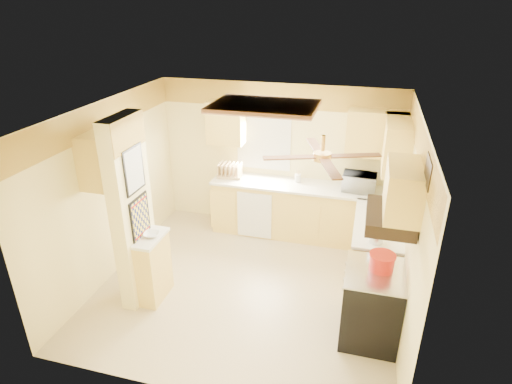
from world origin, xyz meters
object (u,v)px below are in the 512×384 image
(bowl, at_px, (152,234))
(kettle, at_px, (377,234))
(microwave, at_px, (359,182))
(stove, at_px, (371,304))
(dutch_oven, at_px, (382,262))

(bowl, height_order, kettle, kettle)
(microwave, height_order, bowl, microwave)
(stove, relative_size, dutch_oven, 3.09)
(stove, distance_m, dutch_oven, 0.56)
(stove, xyz_separation_m, bowl, (-2.78, 0.02, 0.50))
(microwave, relative_size, dutch_oven, 1.73)
(microwave, distance_m, bowl, 3.28)
(dutch_oven, distance_m, kettle, 0.54)
(bowl, xyz_separation_m, dutch_oven, (2.84, 0.05, 0.05))
(microwave, xyz_separation_m, bowl, (-2.49, -2.13, -0.12))
(bowl, relative_size, dutch_oven, 0.68)
(stove, height_order, bowl, bowl)
(stove, height_order, microwave, microwave)
(microwave, xyz_separation_m, kettle, (0.29, -1.55, -0.02))
(kettle, bearing_deg, bowl, -168.05)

